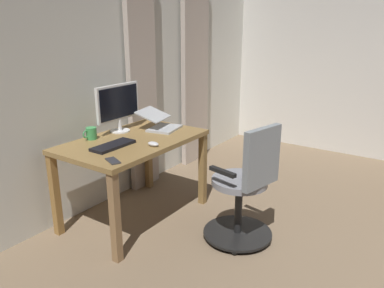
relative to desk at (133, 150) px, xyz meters
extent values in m
cube|color=silver|center=(-0.23, -0.53, 0.63)|extent=(5.41, 0.10, 2.55)
cube|color=#BBAC9F|center=(-1.57, -0.42, 0.49)|extent=(0.49, 0.06, 2.26)
cube|color=#BBAC9F|center=(-0.61, -0.42, 0.49)|extent=(0.38, 0.06, 2.26)
cube|color=olive|center=(0.00, 0.00, 0.08)|extent=(1.23, 0.76, 0.04)
cube|color=olive|center=(-0.58, 0.34, -0.29)|extent=(0.06, 0.06, 0.70)
cube|color=olive|center=(0.58, 0.34, -0.29)|extent=(0.06, 0.06, 0.70)
cube|color=olive|center=(-0.58, -0.34, -0.29)|extent=(0.06, 0.06, 0.70)
cube|color=olive|center=(0.58, -0.34, -0.29)|extent=(0.06, 0.06, 0.70)
cylinder|color=black|center=(-0.21, 0.92, -0.60)|extent=(0.56, 0.56, 0.02)
sphere|color=black|center=(-0.46, 0.97, -0.61)|extent=(0.05, 0.05, 0.05)
sphere|color=black|center=(-0.34, 0.69, -0.61)|extent=(0.05, 0.05, 0.05)
sphere|color=black|center=(-0.04, 0.72, -0.61)|extent=(0.05, 0.05, 0.05)
sphere|color=black|center=(0.02, 1.02, -0.61)|extent=(0.05, 0.05, 0.05)
sphere|color=black|center=(-0.24, 1.17, -0.61)|extent=(0.05, 0.05, 0.05)
cylinder|color=black|center=(-0.21, 0.92, -0.38)|extent=(0.06, 0.06, 0.43)
cylinder|color=gray|center=(-0.21, 0.92, -0.14)|extent=(0.53, 0.53, 0.05)
cube|color=gray|center=(-0.17, 1.11, 0.11)|extent=(0.38, 0.13, 0.45)
cube|color=black|center=(-0.02, 0.87, -0.01)|extent=(0.09, 0.24, 0.03)
cube|color=black|center=(-0.41, 0.96, -0.01)|extent=(0.09, 0.24, 0.03)
cylinder|color=white|center=(-0.11, -0.26, 0.10)|extent=(0.18, 0.18, 0.01)
cylinder|color=white|center=(-0.11, -0.26, 0.16)|extent=(0.04, 0.04, 0.10)
cube|color=white|center=(-0.11, -0.26, 0.37)|extent=(0.49, 0.03, 0.32)
cube|color=black|center=(-0.11, -0.25, 0.37)|extent=(0.45, 0.01, 0.28)
cube|color=black|center=(0.25, 0.02, 0.11)|extent=(0.38, 0.15, 0.02)
cube|color=#B7BCC1|center=(-0.39, 0.03, 0.11)|extent=(0.35, 0.29, 0.02)
cube|color=#B7BCC1|center=(-0.37, -0.08, 0.23)|extent=(0.34, 0.28, 0.09)
ellipsoid|color=silver|center=(0.05, 0.27, 0.12)|extent=(0.06, 0.10, 0.04)
cube|color=#333338|center=(0.49, 0.26, 0.10)|extent=(0.12, 0.16, 0.01)
cylinder|color=#3D9951|center=(0.20, -0.29, 0.15)|extent=(0.09, 0.09, 0.10)
torus|color=#3D9951|center=(0.25, -0.29, 0.15)|extent=(0.07, 0.01, 0.07)
camera|label=1|loc=(2.28, 2.17, 1.05)|focal=35.86mm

